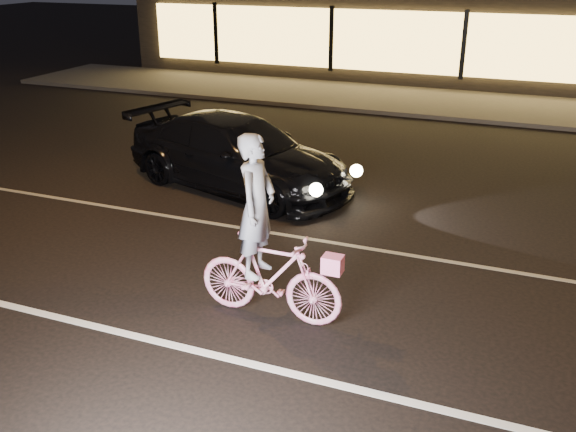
% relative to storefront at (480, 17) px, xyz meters
% --- Properties ---
extents(ground, '(90.00, 90.00, 0.00)m').
position_rel_storefront_xyz_m(ground, '(0.00, -18.97, -2.15)').
color(ground, black).
rests_on(ground, ground).
extents(lane_stripe_near, '(60.00, 0.12, 0.01)m').
position_rel_storefront_xyz_m(lane_stripe_near, '(0.00, -20.47, -2.14)').
color(lane_stripe_near, silver).
rests_on(lane_stripe_near, ground).
extents(lane_stripe_far, '(60.00, 0.10, 0.01)m').
position_rel_storefront_xyz_m(lane_stripe_far, '(0.00, -16.97, -2.14)').
color(lane_stripe_far, gray).
rests_on(lane_stripe_far, ground).
extents(sidewalk, '(30.00, 4.00, 0.12)m').
position_rel_storefront_xyz_m(sidewalk, '(0.00, -5.97, -2.09)').
color(sidewalk, '#383533').
rests_on(sidewalk, ground).
extents(storefront, '(25.40, 8.42, 4.20)m').
position_rel_storefront_xyz_m(storefront, '(0.00, 0.00, 0.00)').
color(storefront, black).
rests_on(storefront, ground).
extents(cyclist, '(1.91, 0.66, 2.41)m').
position_rel_storefront_xyz_m(cyclist, '(-0.33, -19.42, -1.29)').
color(cyclist, '#FB328D').
rests_on(cyclist, ground).
extents(sedan, '(5.20, 3.20, 1.41)m').
position_rel_storefront_xyz_m(sedan, '(-2.80, -15.12, -1.44)').
color(sedan, black).
rests_on(sedan, ground).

